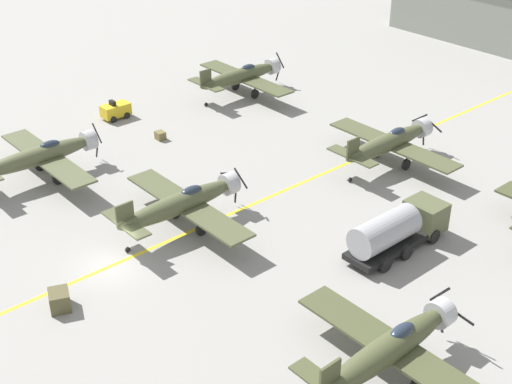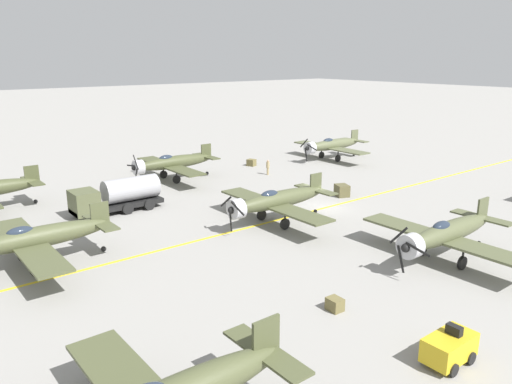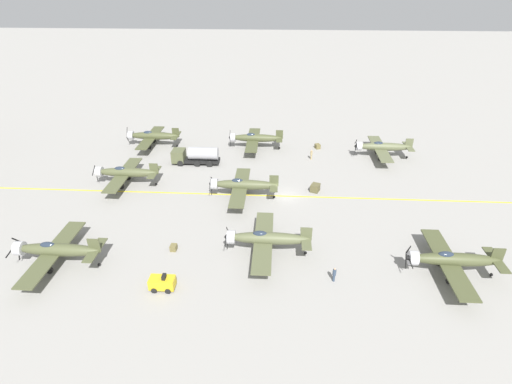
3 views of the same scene
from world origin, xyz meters
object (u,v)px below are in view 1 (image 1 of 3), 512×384
Objects in this scene: tow_tractor at (116,110)px; supply_crate_mid_lane at (60,300)px; airplane_mid_center at (183,203)px; airplane_mid_right at (392,347)px; fuel_tanker at (398,229)px; airplane_far_left at (242,76)px; airplane_far_center at (390,142)px; supply_crate_by_tanker at (160,135)px; airplane_mid_left at (42,155)px.

supply_crate_mid_lane is (22.12, -17.17, -0.21)m from tow_tractor.
tow_tractor is (-19.70, 6.52, -1.22)m from airplane_mid_center.
supply_crate_mid_lane is at bearing -162.57° from airplane_mid_right.
supply_crate_mid_lane is (-8.81, -19.67, -0.93)m from fuel_tanker.
airplane_far_center is (19.50, -0.93, 0.00)m from airplane_far_left.
tow_tractor is 6.57m from supply_crate_by_tanker.
airplane_far_center is at bearing 65.45° from airplane_mid_left.
supply_crate_by_tanker is at bearing -175.21° from fuel_tanker.
airplane_mid_left reaches higher than fuel_tanker.
supply_crate_by_tanker is (-13.16, 6.98, -1.65)m from airplane_mid_center.
airplane_mid_left is 16.92m from supply_crate_mid_lane.
tow_tractor reaches higher than supply_crate_mid_lane.
tow_tractor is 28.00m from supply_crate_mid_lane.
airplane_mid_left reaches higher than supply_crate_by_tanker.
airplane_mid_center is at bearing 163.78° from airplane_mid_right.
fuel_tanker is at bearing 113.17° from airplane_mid_right.
fuel_tanker reaches higher than supply_crate_mid_lane.
airplane_far_center is at bearing 88.94° from supply_crate_mid_lane.
airplane_mid_left is 31.83m from airplane_mid_right.
airplane_mid_center is 20.78m from tow_tractor.
airplane_mid_center is at bearing -18.32° from tow_tractor.
airplane_mid_center is at bearing -141.23° from fuel_tanker.
airplane_far_center is 8.60× the size of supply_crate_mid_lane.
airplane_mid_center reaches higher than supply_crate_by_tanker.
airplane_far_left is 19.52m from airplane_far_center.
airplane_far_left reaches higher than fuel_tanker.
airplane_far_center is at bearing -0.56° from airplane_far_left.
airplane_far_left is 25.28m from airplane_mid_center.
supply_crate_mid_lane is at bearing -37.81° from tow_tractor.
airplane_mid_center is 14.00× the size of supply_crate_by_tanker.
fuel_tanker is (11.24, 9.03, -0.50)m from airplane_mid_center.
tow_tractor is (-30.93, -2.51, -0.72)m from fuel_tanker.
tow_tractor reaches higher than supply_crate_by_tanker.
airplane_mid_center is at bearing 28.00° from airplane_mid_left.
supply_crate_mid_lane is at bearing -55.34° from airplane_far_left.
supply_crate_mid_lane reaches higher than supply_crate_by_tanker.
airplane_far_left is at bearing 105.55° from supply_crate_by_tanker.
supply_crate_by_tanker is (3.38, -12.14, -1.65)m from airplane_far_left.
airplane_mid_center is 14.99m from supply_crate_by_tanker.
fuel_tanker is 3.08× the size of tow_tractor.
airplane_far_center and airplane_mid_center have the same top height.
airplane_mid_left is 4.62× the size of tow_tractor.
fuel_tanker is (27.78, -10.10, -0.50)m from airplane_far_left.
airplane_far_center is 1.00× the size of airplane_mid_right.
airplane_mid_left is 14.00× the size of supply_crate_by_tanker.
airplane_mid_right is (15.67, -18.82, 0.00)m from airplane_far_center.
airplane_mid_right is at bearing -52.53° from fuel_tanker.
airplane_far_left is at bearing 127.85° from airplane_mid_center.
airplane_mid_left is at bearing 156.41° from supply_crate_mid_lane.
airplane_mid_right is at bearing -4.92° from airplane_mid_center.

